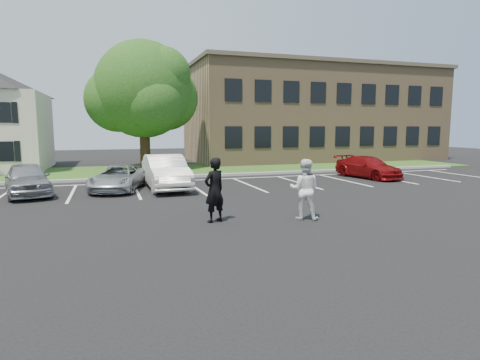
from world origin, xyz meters
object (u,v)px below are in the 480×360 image
man_black_suit (214,190)px  car_silver_minivan (118,178)px  tree (145,92)px  car_silver_west (27,179)px  man_white_shirt (304,189)px  car_red_compact (368,167)px  office_building (313,114)px  car_white_sedan (166,172)px

man_black_suit → car_silver_minivan: bearing=-95.3°
tree → car_silver_west: bearing=-121.8°
man_black_suit → car_silver_minivan: (-2.69, 7.50, -0.42)m
car_silver_west → man_white_shirt: bearing=-53.6°
tree → man_white_shirt: (3.31, -17.43, -4.38)m
car_silver_minivan → car_red_compact: size_ratio=0.98×
tree → man_black_suit: 17.44m
man_white_shirt → car_red_compact: 11.90m
office_building → car_silver_west: 25.74m
car_silver_west → car_silver_minivan: bearing=-10.3°
office_building → tree: size_ratio=2.55×
office_building → car_silver_minivan: size_ratio=5.33×
car_white_sedan → tree: bearing=88.3°
car_silver_minivan → tree: bearing=92.9°
tree → man_black_suit: size_ratio=4.36×
car_white_sedan → car_red_compact: car_white_sedan is taller
tree → man_white_shirt: bearing=-79.2°
car_white_sedan → office_building: bearing=40.4°
car_silver_west → car_silver_minivan: (3.74, 0.20, -0.13)m
car_white_sedan → car_red_compact: (11.79, 0.50, -0.19)m
tree → man_white_shirt: tree is taller
man_black_suit → car_silver_minivan: man_black_suit is taller
tree → car_red_compact: 15.61m
tree → car_red_compact: bearing=-37.6°
car_silver_west → car_white_sedan: 5.94m
man_black_suit → man_white_shirt: size_ratio=1.04×
man_white_shirt → car_silver_minivan: man_white_shirt is taller
man_white_shirt → car_silver_west: size_ratio=0.46×
man_white_shirt → car_white_sedan: bearing=-36.7°
office_building → tree: bearing=-164.2°
office_building → man_black_suit: bearing=-125.1°
office_building → car_white_sedan: office_building is taller
man_black_suit → car_white_sedan: bearing=-111.2°
car_silver_minivan → car_white_sedan: car_white_sedan is taller
car_white_sedan → man_black_suit: bearing=-87.9°
man_black_suit → man_white_shirt: 2.88m
tree → car_silver_minivan: tree is taller
car_white_sedan → car_red_compact: size_ratio=1.15×
office_building → tree: tree is taller
office_building → man_white_shirt: size_ratio=11.53×
office_building → man_white_shirt: 25.13m
office_building → car_red_compact: office_building is taller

